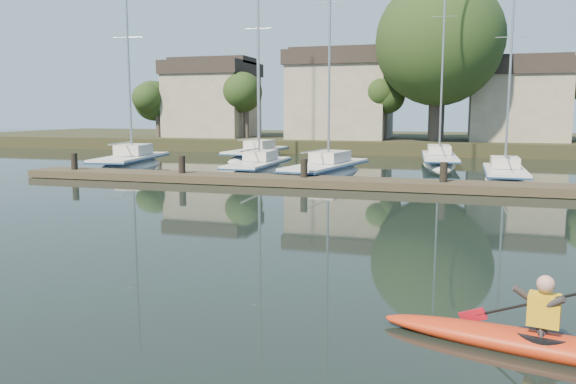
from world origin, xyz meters
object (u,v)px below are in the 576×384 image
(sailboat_0, at_px, (131,171))
(sailboat_5, at_px, (257,161))
(dock, at_px, (371,183))
(sailboat_6, at_px, (439,167))
(sailboat_2, at_px, (326,179))
(sailboat_3, at_px, (504,184))
(kayak, at_px, (553,342))
(sailboat_1, at_px, (258,175))

(sailboat_0, distance_m, sailboat_5, 9.82)
(sailboat_0, relative_size, sailboat_5, 0.86)
(dock, distance_m, sailboat_6, 12.56)
(sailboat_5, height_order, sailboat_6, sailboat_6)
(sailboat_0, relative_size, sailboat_6, 0.85)
(sailboat_2, xyz_separation_m, sailboat_3, (8.72, 0.26, 0.01))
(dock, bearing_deg, kayak, -73.61)
(kayak, distance_m, sailboat_6, 28.46)
(kayak, distance_m, dock, 16.76)
(kayak, bearing_deg, sailboat_1, 131.30)
(sailboat_1, height_order, sailboat_2, sailboat_2)
(sailboat_0, bearing_deg, dock, -27.23)
(sailboat_1, relative_size, sailboat_3, 1.13)
(kayak, bearing_deg, dock, 118.68)
(sailboat_3, distance_m, sailboat_6, 8.32)
(sailboat_2, height_order, sailboat_6, sailboat_6)
(sailboat_0, bearing_deg, sailboat_1, -10.61)
(sailboat_0, distance_m, sailboat_2, 12.07)
(sailboat_2, relative_size, sailboat_6, 0.97)
(kayak, xyz_separation_m, sailboat_1, (-11.60, 20.91, -0.37))
(sailboat_1, bearing_deg, dock, -35.94)
(kayak, xyz_separation_m, sailboat_5, (-14.80, 29.74, -0.38))
(sailboat_2, xyz_separation_m, sailboat_5, (-7.12, 9.28, -0.00))
(kayak, height_order, dock, kayak)
(kayak, xyz_separation_m, sailboat_2, (-7.67, 20.46, -0.37))
(sailboat_0, height_order, sailboat_6, sailboat_6)
(dock, relative_size, sailboat_5, 2.21)
(sailboat_1, relative_size, sailboat_5, 0.86)
(dock, bearing_deg, sailboat_5, 126.39)
(kayak, height_order, sailboat_6, sailboat_6)
(sailboat_1, height_order, sailboat_3, sailboat_1)
(sailboat_0, bearing_deg, sailboat_3, -9.70)
(kayak, relative_size, dock, 0.14)
(sailboat_3, bearing_deg, sailboat_5, 151.26)
(kayak, distance_m, sailboat_5, 33.22)
(kayak, height_order, sailboat_3, sailboat_3)
(dock, distance_m, sailboat_3, 7.41)
(sailboat_2, bearing_deg, sailboat_0, -173.52)
(dock, distance_m, sailboat_5, 16.97)
(sailboat_6, bearing_deg, sailboat_0, -161.78)
(sailboat_0, height_order, sailboat_5, sailboat_5)
(kayak, relative_size, sailboat_3, 0.41)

